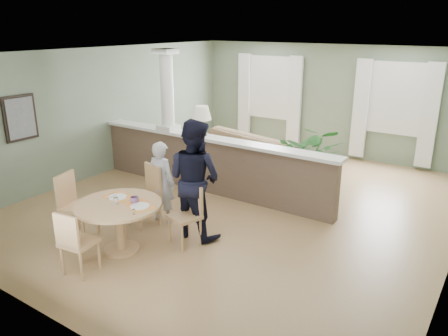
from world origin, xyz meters
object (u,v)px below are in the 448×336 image
Objects in this scene: dining_table at (120,213)px; man_person at (195,179)px; chair_far_boy at (147,192)px; houseplant at (313,158)px; sofa at (234,154)px; chair_far_man at (188,212)px; chair_side at (74,202)px; child_person at (162,182)px; chair_near at (75,241)px.

dining_table is 1.21m from man_person.
houseplant is at bearing 74.26° from chair_far_boy.
chair_far_man is at bearing -56.10° from sofa.
chair_side is 1.39m from child_person.
chair_near is at bearing 91.85° from child_person.
sofa is 3.44m from chair_far_man.
houseplant is 0.74× the size of man_person.
dining_table is at bearing -68.84° from sofa.
man_person is (0.58, 1.79, 0.43)m from chair_near.
dining_table is at bearing -101.69° from chair_side.
houseplant is 3.06m from child_person.
chair_near is 1.90m from child_person.
chair_side is at bearing -120.80° from houseplant.
child_person is (-1.52, -2.65, 0.00)m from houseplant.
houseplant is 2.86m from man_person.
sofa is 1.98m from houseplant.
dining_table is at bearing 62.43° from man_person.
chair_far_boy is at bearing 109.71° from dining_table.
dining_table is 0.99m from chair_far_man.
dining_table is at bearing -115.58° from chair_far_man.
chair_far_boy is at bearing -120.27° from houseplant.
man_person is at bearing 122.27° from chair_far_man.
man_person is at bearing 21.58° from chair_far_boy.
sofa is 3.06× the size of chair_near.
chair_far_man reaches higher than sofa.
sofa is at bearing 127.18° from chair_far_man.
chair_near reaches higher than sofa.
chair_far_boy reaches higher than sofa.
sofa is 3.03× the size of chair_far_man.
chair_far_boy reaches higher than dining_table.
houseplant is 1.51× the size of chair_far_man.
chair_side reaches higher than sofa.
chair_side reaches higher than chair_far_boy.
chair_far_boy is 0.72× the size of child_person.
dining_table is 1.36× the size of chair_near.
chair_near reaches higher than dining_table.
dining_table is at bearing -55.76° from chair_far_boy.
child_person reaches higher than chair_side.
man_person is at bearing -115.59° from chair_near.
chair_far_man is 0.49× the size of man_person.
dining_table is 0.66× the size of man_person.
dining_table is at bearing 95.85° from child_person.
chair_far_boy is (-1.66, -2.85, -0.14)m from houseplant.
dining_table is at bearing -98.16° from chair_near.
chair_side reaches higher than chair_near.
chair_near is at bearing -90.50° from dining_table.
chair_far_man is 0.90× the size of chair_side.
man_person reaches higher than sofa.
man_person is (0.90, 0.11, 0.38)m from chair_far_boy.
child_person is at bearing 99.24° from dining_table.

